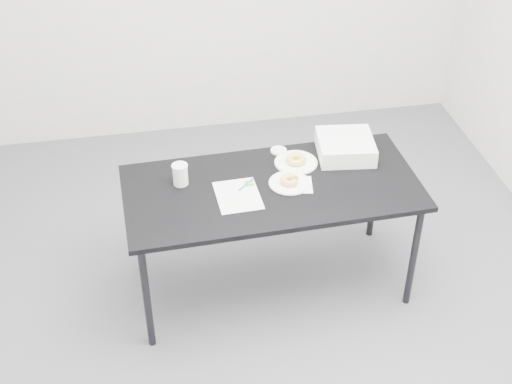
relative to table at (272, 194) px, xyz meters
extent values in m
plane|color=#505055|center=(-0.15, -0.13, -0.67)|extent=(4.00, 4.00, 0.00)
cube|color=black|center=(0.00, 0.00, 0.04)|extent=(1.61, 0.80, 0.03)
cylinder|color=black|center=(-0.72, -0.34, -0.32)|extent=(0.04, 0.04, 0.70)
cylinder|color=black|center=(-0.75, 0.29, -0.32)|extent=(0.04, 0.04, 0.70)
cylinder|color=black|center=(0.75, -0.29, -0.32)|extent=(0.04, 0.04, 0.70)
cylinder|color=black|center=(0.72, 0.34, -0.32)|extent=(0.04, 0.04, 0.70)
cube|color=white|center=(-0.19, -0.05, 0.06)|extent=(0.24, 0.30, 0.00)
cube|color=green|center=(-0.12, 0.04, 0.06)|extent=(0.05, 0.05, 0.00)
cylinder|color=#0B8164|center=(-0.14, 0.03, 0.06)|extent=(0.10, 0.10, 0.01)
cube|color=white|center=(0.14, -0.02, 0.06)|extent=(0.18, 0.18, 0.00)
cylinder|color=white|center=(0.10, 0.00, 0.06)|extent=(0.22, 0.22, 0.01)
torus|color=gold|center=(0.10, 0.00, 0.08)|extent=(0.13, 0.13, 0.03)
cylinder|color=white|center=(0.18, 0.19, 0.06)|extent=(0.24, 0.24, 0.01)
torus|color=gold|center=(0.18, 0.19, 0.08)|extent=(0.12, 0.12, 0.04)
cylinder|color=white|center=(-0.48, 0.11, 0.12)|extent=(0.08, 0.08, 0.12)
cylinder|color=white|center=(0.10, 0.32, 0.06)|extent=(0.09, 0.09, 0.01)
cube|color=white|center=(0.47, 0.22, 0.11)|extent=(0.34, 0.34, 0.10)
camera|label=1|loc=(-0.65, -3.02, 2.31)|focal=50.00mm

